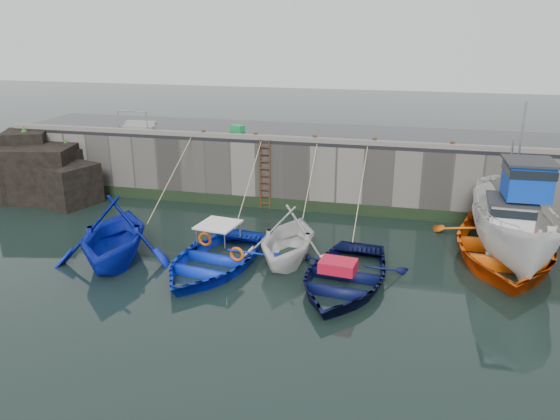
% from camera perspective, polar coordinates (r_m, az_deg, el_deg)
% --- Properties ---
extents(ground, '(120.00, 120.00, 0.00)m').
position_cam_1_polar(ground, '(15.97, -4.01, -11.46)').
color(ground, black).
rests_on(ground, ground).
extents(quay_back, '(30.00, 5.00, 3.00)m').
position_cam_1_polar(quay_back, '(26.78, 4.01, 4.62)').
color(quay_back, slate).
rests_on(quay_back, ground).
extents(road_back, '(30.00, 5.00, 0.16)m').
position_cam_1_polar(road_back, '(26.44, 4.09, 7.94)').
color(road_back, black).
rests_on(road_back, quay_back).
extents(kerb_back, '(30.00, 0.30, 0.20)m').
position_cam_1_polar(kerb_back, '(24.13, 3.14, 7.35)').
color(kerb_back, slate).
rests_on(kerb_back, road_back).
extents(algae_back, '(30.00, 0.08, 0.50)m').
position_cam_1_polar(algae_back, '(24.73, 2.93, 0.41)').
color(algae_back, black).
rests_on(algae_back, ground).
extents(rock_outcrop, '(5.85, 4.24, 3.41)m').
position_cam_1_polar(rock_outcrop, '(28.93, -23.44, 3.68)').
color(rock_outcrop, black).
rests_on(rock_outcrop, ground).
extents(ladder, '(0.51, 0.08, 3.20)m').
position_cam_1_polar(ladder, '(24.73, -1.60, 3.68)').
color(ladder, '#3F1E0F').
rests_on(ladder, ground).
extents(boat_near_white, '(5.59, 6.05, 2.65)m').
position_cam_1_polar(boat_near_white, '(20.56, -16.75, -5.06)').
color(boat_near_white, '#0B1EB3').
rests_on(boat_near_white, ground).
extents(boat_near_white_rope, '(0.04, 5.23, 3.10)m').
position_cam_1_polar(boat_near_white_rope, '(24.47, -11.25, -0.76)').
color(boat_near_white_rope, tan).
rests_on(boat_near_white_rope, ground).
extents(boat_near_blue, '(4.65, 5.98, 1.14)m').
position_cam_1_polar(boat_near_blue, '(19.30, -7.02, -5.95)').
color(boat_near_blue, '#0D2BCD').
rests_on(boat_near_blue, ground).
extents(boat_near_blue_rope, '(0.04, 4.99, 3.10)m').
position_cam_1_polar(boat_near_blue_rope, '(23.36, -3.07, -1.36)').
color(boat_near_blue_rope, tan).
rests_on(boat_near_blue_rope, ground).
extents(boat_near_blacktrim, '(3.82, 4.41, 2.29)m').
position_cam_1_polar(boat_near_blacktrim, '(19.74, 0.81, -5.22)').
color(boat_near_blacktrim, silver).
rests_on(boat_near_blacktrim, ground).
extents(boat_near_blacktrim_rope, '(0.04, 3.99, 3.10)m').
position_cam_1_polar(boat_near_blacktrim_rope, '(23.38, 3.01, -1.33)').
color(boat_near_blacktrim_rope, tan).
rests_on(boat_near_blacktrim_rope, ground).
extents(boat_near_navy, '(4.52, 5.91, 1.14)m').
position_cam_1_polar(boat_near_navy, '(18.05, 6.60, -7.76)').
color(boat_near_navy, '#090E38').
rests_on(boat_near_navy, ground).
extents(boat_near_navy_rope, '(0.04, 5.23, 3.10)m').
position_cam_1_polar(boat_near_navy_rope, '(22.40, 8.18, -2.42)').
color(boat_near_navy_rope, tan).
rests_on(boat_near_navy_rope, ground).
extents(boat_far_white, '(2.99, 7.47, 5.86)m').
position_cam_1_polar(boat_far_white, '(21.11, 23.45, -1.72)').
color(boat_far_white, white).
rests_on(boat_far_white, ground).
extents(boat_far_orange, '(5.56, 7.55, 4.51)m').
position_cam_1_polar(boat_far_orange, '(21.27, 22.31, -3.47)').
color(boat_far_orange, '#FF620D').
rests_on(boat_far_orange, ground).
extents(fish_crate, '(0.73, 0.59, 0.33)m').
position_cam_1_polar(fish_crate, '(26.46, -4.49, 8.48)').
color(fish_crate, '#1A9042').
rests_on(fish_crate, road_back).
extents(railing, '(1.60, 1.05, 1.00)m').
position_cam_1_polar(railing, '(28.03, -14.48, 8.60)').
color(railing, '#A5A8AD').
rests_on(railing, road_back).
extents(bollard_a, '(0.18, 0.18, 0.28)m').
position_cam_1_polar(bollard_a, '(25.59, -7.99, 7.95)').
color(bollard_a, '#3F1E0F').
rests_on(bollard_a, road_back).
extents(bollard_b, '(0.18, 0.18, 0.28)m').
position_cam_1_polar(bollard_b, '(24.79, -2.55, 7.76)').
color(bollard_b, '#3F1E0F').
rests_on(bollard_b, road_back).
extents(bollard_c, '(0.18, 0.18, 0.28)m').
position_cam_1_polar(bollard_c, '(24.19, 3.65, 7.46)').
color(bollard_c, '#3F1E0F').
rests_on(bollard_c, road_back).
extents(bollard_d, '(0.18, 0.18, 0.28)m').
position_cam_1_polar(bollard_d, '(23.88, 9.85, 7.08)').
color(bollard_d, '#3F1E0F').
rests_on(bollard_d, road_back).
extents(bollard_e, '(0.18, 0.18, 0.28)m').
position_cam_1_polar(bollard_e, '(23.89, 17.56, 6.49)').
color(bollard_e, '#3F1E0F').
rests_on(bollard_e, road_back).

